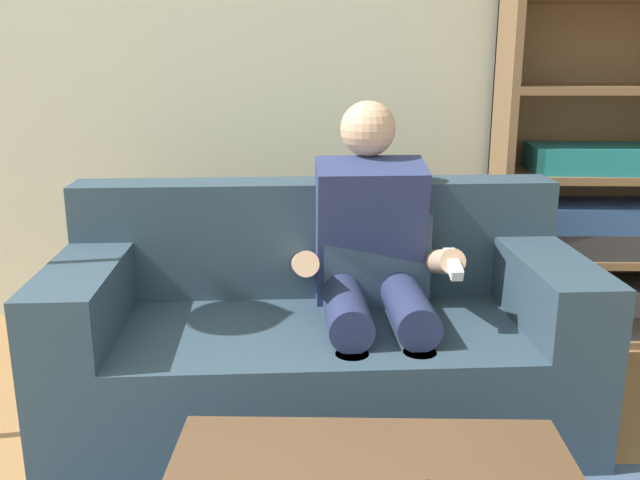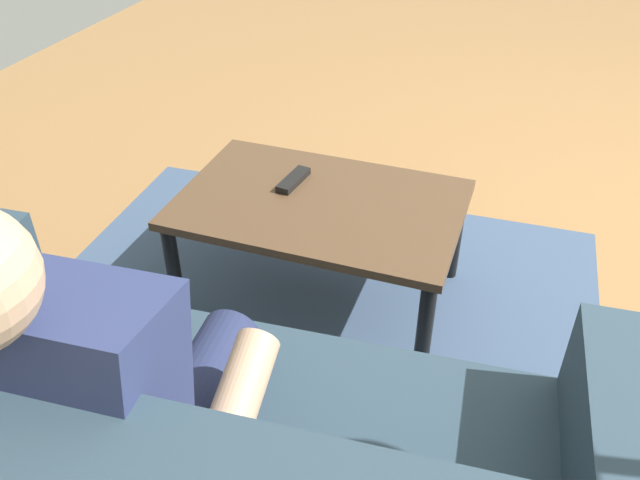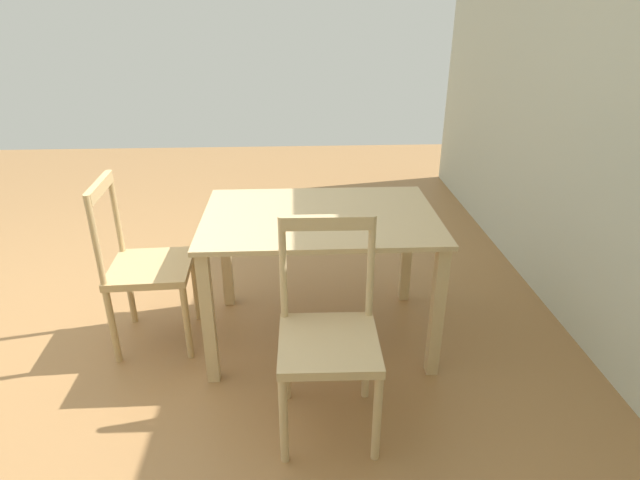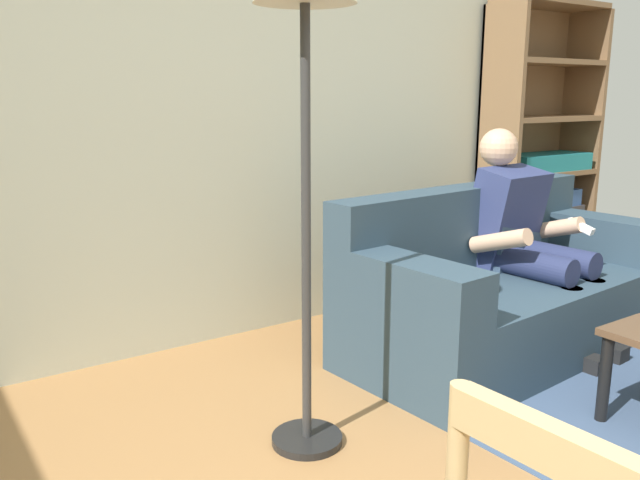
% 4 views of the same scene
% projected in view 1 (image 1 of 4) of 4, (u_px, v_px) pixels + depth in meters
% --- Properties ---
extents(wall_back, '(6.51, 0.12, 2.54)m').
position_uv_depth(wall_back, '(38.00, 65.00, 3.37)').
color(wall_back, beige).
rests_on(wall_back, ground_plane).
extents(couch, '(1.93, 0.99, 0.85)m').
position_uv_depth(couch, '(320.00, 333.00, 2.60)').
color(couch, '#2D4251').
rests_on(couch, ground_plane).
extents(person_lounging, '(0.62, 0.88, 1.16)m').
position_uv_depth(person_lounging, '(373.00, 264.00, 2.54)').
color(person_lounging, navy).
rests_on(person_lounging, ground_plane).
extents(bookshelf, '(0.94, 0.36, 1.97)m').
position_uv_depth(bookshelf, '(597.00, 184.00, 3.21)').
color(bookshelf, brown).
rests_on(bookshelf, ground_plane).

